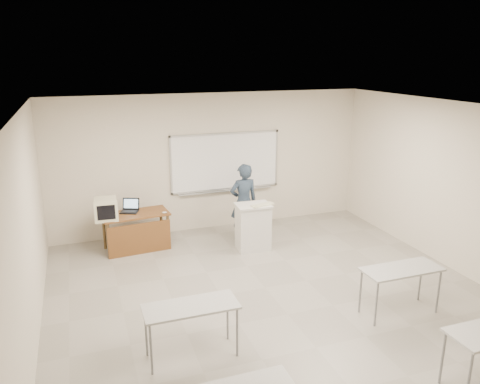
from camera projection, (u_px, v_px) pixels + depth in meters
name	position (u px, v px, depth m)	size (l,w,h in m)	color
floor	(288.00, 315.00, 7.05)	(7.00, 8.00, 0.01)	gray
whiteboard	(225.00, 162.00, 10.32)	(2.48, 0.10, 1.31)	white
student_desks	(337.00, 321.00, 5.64)	(4.40, 2.20, 0.73)	#A8A9A3
instructor_desk	(137.00, 226.00, 9.21)	(1.29, 0.65, 0.75)	brown
podium	(253.00, 227.00, 9.30)	(0.67, 0.49, 0.94)	beige
crt_monitor	(106.00, 209.00, 8.90)	(0.43, 0.48, 0.41)	beige
laptop	(129.00, 209.00, 9.34)	(0.34, 0.31, 0.25)	black
mouse	(165.00, 212.00, 9.24)	(0.09, 0.06, 0.04)	silver
keyboard	(263.00, 205.00, 9.11)	(0.47, 0.16, 0.03)	beige
presenter	(244.00, 202.00, 9.73)	(0.60, 0.39, 1.63)	black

